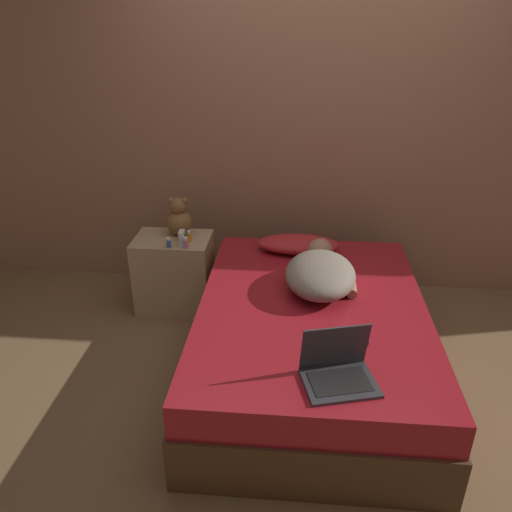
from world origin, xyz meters
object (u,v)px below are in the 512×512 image
(pillow, at_px, (298,244))
(bottle_orange, at_px, (189,236))
(bottle_green, at_px, (182,236))
(bottle_blue, at_px, (169,243))
(bottle_pink, at_px, (186,243))
(book, at_px, (345,339))
(teddy_bear, at_px, (179,218))
(bottle_clear, at_px, (181,240))
(laptop, at_px, (338,369))
(person_lying, at_px, (321,272))

(pillow, relative_size, bottle_orange, 7.06)
(bottle_green, bearing_deg, bottle_blue, -123.25)
(pillow, xyz_separation_m, bottle_orange, (-0.76, -0.03, 0.04))
(bottle_pink, height_order, book, bottle_pink)
(teddy_bear, bearing_deg, pillow, -6.33)
(bottle_clear, distance_m, book, 1.40)
(bottle_clear, height_order, bottle_blue, bottle_clear)
(laptop, relative_size, bottle_blue, 5.17)
(teddy_bear, distance_m, bottle_green, 0.15)
(bottle_green, xyz_separation_m, bottle_orange, (0.05, 0.00, -0.00))
(laptop, height_order, bottle_green, laptop)
(laptop, height_order, teddy_bear, teddy_bear)
(bottle_orange, bearing_deg, pillow, 2.03)
(teddy_bear, bearing_deg, bottle_green, -69.73)
(bottle_pink, bearing_deg, laptop, -51.43)
(bottle_blue, bearing_deg, bottle_orange, 43.05)
(pillow, distance_m, bottle_orange, 0.76)
(bottle_green, xyz_separation_m, book, (1.06, -1.01, -0.09))
(person_lying, xyz_separation_m, bottle_orange, (-0.90, 0.46, -0.00))
(bottle_clear, relative_size, bottle_blue, 1.46)
(bottle_orange, distance_m, book, 1.43)
(bottle_clear, distance_m, bottle_pink, 0.05)
(bottle_clear, bearing_deg, bottle_blue, -163.85)
(bottle_blue, distance_m, book, 1.44)
(laptop, xyz_separation_m, bottle_blue, (-1.07, 1.20, 0.04))
(teddy_bear, xyz_separation_m, bottle_blue, (-0.02, -0.23, -0.09))
(laptop, xyz_separation_m, bottle_green, (-1.00, 1.30, 0.04))
(pillow, height_order, bottle_clear, bottle_clear)
(teddy_bear, bearing_deg, bottle_blue, -96.01)
(pillow, height_order, bottle_green, bottle_green)
(pillow, xyz_separation_m, person_lying, (0.14, -0.48, 0.04))
(pillow, distance_m, bottle_pink, 0.77)
(teddy_bear, distance_m, bottle_clear, 0.23)
(bottle_pink, relative_size, bottle_green, 0.94)
(bottle_pink, distance_m, book, 1.35)
(bottle_blue, relative_size, bottle_orange, 0.91)
(laptop, height_order, bottle_pink, laptop)
(person_lying, distance_m, book, 0.57)
(bottle_orange, bearing_deg, bottle_pink, -88.71)
(laptop, distance_m, bottle_green, 1.64)
(person_lying, distance_m, bottle_orange, 1.01)
(bottle_green, bearing_deg, person_lying, -25.57)
(bottle_blue, height_order, bottle_pink, bottle_pink)
(person_lying, xyz_separation_m, laptop, (0.05, -0.85, -0.04))
(pillow, bearing_deg, bottle_pink, -169.29)
(person_lying, bearing_deg, bottle_blue, 162.78)
(pillow, xyz_separation_m, book, (0.25, -1.04, -0.04))
(teddy_bear, distance_m, bottle_orange, 0.17)
(pillow, bearing_deg, laptop, -81.72)
(pillow, relative_size, person_lying, 0.77)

